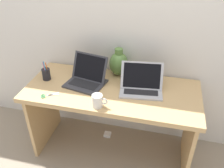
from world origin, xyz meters
The scene contains 10 objects.
ground_plane centered at (0.00, 0.00, 0.00)m, with size 6.00×6.00×0.00m, color gray.
back_wall centered at (0.00, 0.35, 1.20)m, with size 4.40×0.04×2.40m, color silver.
desk centered at (0.00, 0.00, 0.57)m, with size 1.44×0.63×0.72m.
laptop_left centered at (-0.23, 0.05, 0.78)m, with size 0.36×0.32×0.23m.
laptop_right centered at (0.23, 0.05, 0.78)m, with size 0.37×0.27×0.22m.
green_vase centered at (0.00, 0.25, 0.83)m, with size 0.17×0.17×0.25m.
coffee_mug centered at (-0.05, -0.25, 0.77)m, with size 0.12×0.08×0.10m.
pen_cup centered at (-0.60, 0.02, 0.77)m, with size 0.07×0.07×0.18m.
scissors centered at (-0.48, -0.22, 0.72)m, with size 0.14×0.11×0.01m.
power_brick centered at (-0.09, 0.17, 0.01)m, with size 0.07×0.07×0.03m, color white.
Camera 1 is at (0.38, -1.58, 1.83)m, focal length 37.95 mm.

